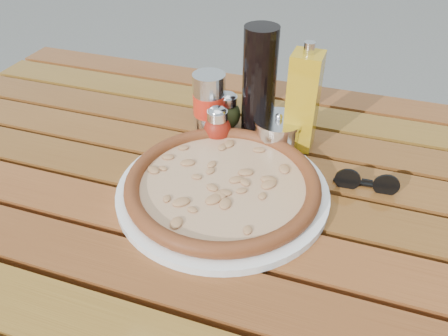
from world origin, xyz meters
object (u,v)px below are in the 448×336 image
(parmesan_tin, at_px, (278,132))
(plate, at_px, (223,190))
(pepper_shaker, at_px, (217,126))
(olive_oil_cruet, at_px, (303,101))
(dark_bottle, at_px, (259,83))
(sunglasses, at_px, (366,183))
(pizza, at_px, (223,183))
(soda_can, at_px, (209,102))
(table, at_px, (221,220))
(oregano_shaker, at_px, (228,111))

(parmesan_tin, bearing_deg, plate, -106.84)
(pepper_shaker, xyz_separation_m, olive_oil_cruet, (0.15, 0.05, 0.06))
(dark_bottle, height_order, sunglasses, dark_bottle)
(sunglasses, bearing_deg, dark_bottle, 147.33)
(pizza, relative_size, parmesan_tin, 3.28)
(soda_can, xyz_separation_m, parmesan_tin, (0.15, -0.02, -0.03))
(table, bearing_deg, plate, -54.78)
(plate, xyz_separation_m, dark_bottle, (0.00, 0.21, 0.10))
(plate, distance_m, pizza, 0.02)
(soda_can, bearing_deg, olive_oil_cruet, -1.89)
(soda_can, bearing_deg, oregano_shaker, 18.82)
(plate, relative_size, olive_oil_cruet, 1.71)
(oregano_shaker, distance_m, soda_can, 0.04)
(dark_bottle, distance_m, parmesan_tin, 0.10)
(olive_oil_cruet, bearing_deg, table, -119.52)
(olive_oil_cruet, relative_size, parmesan_tin, 1.71)
(sunglasses, bearing_deg, oregano_shaker, 153.36)
(pepper_shaker, height_order, olive_oil_cruet, olive_oil_cruet)
(table, relative_size, oregano_shaker, 17.07)
(oregano_shaker, relative_size, olive_oil_cruet, 0.39)
(dark_bottle, bearing_deg, oregano_shaker, -176.95)
(table, distance_m, plate, 0.08)
(table, relative_size, sunglasses, 12.74)
(plate, xyz_separation_m, pepper_shaker, (-0.06, 0.15, 0.03))
(table, xyz_separation_m, soda_can, (-0.09, 0.19, 0.13))
(oregano_shaker, xyz_separation_m, parmesan_tin, (0.11, -0.03, -0.01))
(table, distance_m, parmesan_tin, 0.21)
(pizza, bearing_deg, oregano_shaker, 106.15)
(olive_oil_cruet, bearing_deg, pepper_shaker, -163.60)
(plate, height_order, dark_bottle, dark_bottle)
(olive_oil_cruet, relative_size, sunglasses, 1.91)
(pepper_shaker, distance_m, dark_bottle, 0.12)
(plate, relative_size, sunglasses, 3.28)
(parmesan_tin, bearing_deg, oregano_shaker, 163.82)
(pizza, xyz_separation_m, sunglasses, (0.23, 0.09, -0.01))
(pepper_shaker, xyz_separation_m, dark_bottle, (0.06, 0.07, 0.07))
(pepper_shaker, xyz_separation_m, sunglasses, (0.29, -0.06, -0.02))
(soda_can, bearing_deg, sunglasses, -18.40)
(table, height_order, parmesan_tin, parmesan_tin)
(plate, relative_size, oregano_shaker, 4.39)
(soda_can, xyz_separation_m, sunglasses, (0.33, -0.11, -0.04))
(oregano_shaker, bearing_deg, pizza, -73.85)
(table, distance_m, soda_can, 0.25)
(table, bearing_deg, oregano_shaker, 104.80)
(pizza, height_order, sunglasses, sunglasses)
(sunglasses, bearing_deg, parmesan_tin, 149.58)
(olive_oil_cruet, bearing_deg, plate, -115.92)
(pepper_shaker, height_order, sunglasses, pepper_shaker)
(pepper_shaker, xyz_separation_m, parmesan_tin, (0.11, 0.03, -0.01))
(parmesan_tin, height_order, sunglasses, parmesan_tin)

